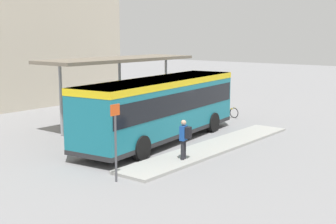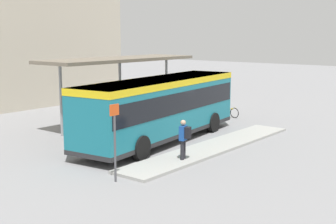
{
  "view_description": "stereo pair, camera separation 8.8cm",
  "coord_description": "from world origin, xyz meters",
  "px_view_note": "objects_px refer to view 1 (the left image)",
  "views": [
    {
      "loc": [
        -17.38,
        -14.2,
        5.21
      ],
      "look_at": [
        0.54,
        0.0,
        1.39
      ],
      "focal_mm": 50.0,
      "sensor_mm": 36.0,
      "label": 1
    },
    {
      "loc": [
        -17.32,
        -14.27,
        5.21
      ],
      "look_at": [
        0.54,
        0.0,
        1.39
      ],
      "focal_mm": 50.0,
      "sensor_mm": 36.0,
      "label": 2
    }
  ],
  "objects_px": {
    "bicycle_blue": "(216,111)",
    "platform_sign": "(116,139)",
    "city_bus": "(161,105)",
    "potted_planter_near_shelter": "(162,116)",
    "pedestrian_waiting": "(184,137)",
    "bicycle_yellow": "(228,112)"
  },
  "relations": [
    {
      "from": "bicycle_blue",
      "to": "platform_sign",
      "type": "distance_m",
      "value": 14.37
    },
    {
      "from": "bicycle_yellow",
      "to": "potted_planter_near_shelter",
      "type": "relative_size",
      "value": 1.07
    },
    {
      "from": "city_bus",
      "to": "platform_sign",
      "type": "relative_size",
      "value": 3.94
    },
    {
      "from": "bicycle_blue",
      "to": "bicycle_yellow",
      "type": "bearing_deg",
      "value": -167.13
    },
    {
      "from": "pedestrian_waiting",
      "to": "platform_sign",
      "type": "height_order",
      "value": "platform_sign"
    },
    {
      "from": "city_bus",
      "to": "potted_planter_near_shelter",
      "type": "bearing_deg",
      "value": 32.18
    },
    {
      "from": "platform_sign",
      "to": "pedestrian_waiting",
      "type": "bearing_deg",
      "value": -5.83
    },
    {
      "from": "potted_planter_near_shelter",
      "to": "platform_sign",
      "type": "bearing_deg",
      "value": -150.65
    },
    {
      "from": "pedestrian_waiting",
      "to": "bicycle_blue",
      "type": "xyz_separation_m",
      "value": [
        10.0,
        4.88,
        -0.72
      ]
    },
    {
      "from": "bicycle_blue",
      "to": "platform_sign",
      "type": "height_order",
      "value": "platform_sign"
    },
    {
      "from": "pedestrian_waiting",
      "to": "bicycle_blue",
      "type": "distance_m",
      "value": 11.15
    },
    {
      "from": "pedestrian_waiting",
      "to": "bicycle_yellow",
      "type": "height_order",
      "value": "pedestrian_waiting"
    },
    {
      "from": "pedestrian_waiting",
      "to": "potted_planter_near_shelter",
      "type": "xyz_separation_m",
      "value": [
        4.68,
        5.02,
        -0.32
      ]
    },
    {
      "from": "potted_planter_near_shelter",
      "to": "pedestrian_waiting",
      "type": "bearing_deg",
      "value": -133.01
    },
    {
      "from": "pedestrian_waiting",
      "to": "potted_planter_near_shelter",
      "type": "distance_m",
      "value": 6.87
    },
    {
      "from": "city_bus",
      "to": "potted_planter_near_shelter",
      "type": "height_order",
      "value": "city_bus"
    },
    {
      "from": "pedestrian_waiting",
      "to": "potted_planter_near_shelter",
      "type": "relative_size",
      "value": 1.15
    },
    {
      "from": "potted_planter_near_shelter",
      "to": "platform_sign",
      "type": "relative_size",
      "value": 0.51
    },
    {
      "from": "bicycle_yellow",
      "to": "bicycle_blue",
      "type": "height_order",
      "value": "bicycle_blue"
    },
    {
      "from": "bicycle_blue",
      "to": "potted_planter_near_shelter",
      "type": "relative_size",
      "value": 1.11
    },
    {
      "from": "potted_planter_near_shelter",
      "to": "bicycle_yellow",
      "type": "bearing_deg",
      "value": -9.4
    },
    {
      "from": "city_bus",
      "to": "pedestrian_waiting",
      "type": "relative_size",
      "value": 6.71
    }
  ]
}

